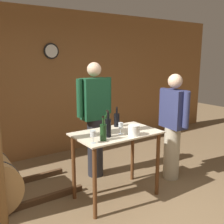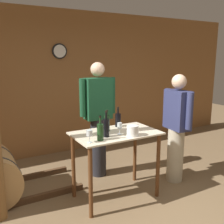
# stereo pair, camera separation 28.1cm
# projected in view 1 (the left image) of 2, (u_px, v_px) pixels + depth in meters

# --- Properties ---
(ground_plane) EXTENTS (14.00, 14.00, 0.00)m
(ground_plane) POSITION_uv_depth(u_px,v_px,m) (154.00, 223.00, 2.96)
(ground_plane) COLOR brown
(back_wall) EXTENTS (8.40, 0.08, 2.70)m
(back_wall) POSITION_uv_depth(u_px,v_px,m) (55.00, 84.00, 4.90)
(back_wall) COLOR brown
(back_wall) RESTS_ON ground_plane
(tasting_table) EXTENTS (1.10, 0.66, 0.89)m
(tasting_table) POSITION_uv_depth(u_px,v_px,m) (116.00, 146.00, 3.39)
(tasting_table) COLOR beige
(tasting_table) RESTS_ON ground_plane
(wine_bottle_far_left) EXTENTS (0.08, 0.08, 0.29)m
(wine_bottle_far_left) POSITION_uv_depth(u_px,v_px,m) (103.00, 132.00, 3.01)
(wine_bottle_far_left) COLOR #193819
(wine_bottle_far_left) RESTS_ON tasting_table
(wine_bottle_left) EXTENTS (0.07, 0.07, 0.32)m
(wine_bottle_left) POSITION_uv_depth(u_px,v_px,m) (108.00, 127.00, 3.14)
(wine_bottle_left) COLOR black
(wine_bottle_left) RESTS_ON tasting_table
(wine_bottle_center) EXTENTS (0.07, 0.07, 0.28)m
(wine_bottle_center) POSITION_uv_depth(u_px,v_px,m) (107.00, 122.00, 3.41)
(wine_bottle_center) COLOR #193819
(wine_bottle_center) RESTS_ON tasting_table
(wine_bottle_right) EXTENTS (0.08, 0.08, 0.28)m
(wine_bottle_right) POSITION_uv_depth(u_px,v_px,m) (117.00, 119.00, 3.62)
(wine_bottle_right) COLOR black
(wine_bottle_right) RESTS_ON tasting_table
(wine_glass_near_left) EXTENTS (0.07, 0.07, 0.15)m
(wine_glass_near_left) POSITION_uv_depth(u_px,v_px,m) (93.00, 134.00, 2.92)
(wine_glass_near_left) COLOR silver
(wine_glass_near_left) RESTS_ON tasting_table
(wine_glass_near_center) EXTENTS (0.06, 0.06, 0.15)m
(wine_glass_near_center) POSITION_uv_depth(u_px,v_px,m) (121.00, 126.00, 3.26)
(wine_glass_near_center) COLOR silver
(wine_glass_near_center) RESTS_ON tasting_table
(ice_bucket) EXTENTS (0.14, 0.14, 0.13)m
(ice_bucket) POSITION_uv_depth(u_px,v_px,m) (134.00, 130.00, 3.22)
(ice_bucket) COLOR white
(ice_bucket) RESTS_ON tasting_table
(person_host) EXTENTS (0.59, 0.24, 1.77)m
(person_host) POSITION_uv_depth(u_px,v_px,m) (95.00, 117.00, 3.98)
(person_host) COLOR #232328
(person_host) RESTS_ON ground_plane
(person_visitor_with_scarf) EXTENTS (0.25, 0.59, 1.61)m
(person_visitor_with_scarf) POSITION_uv_depth(u_px,v_px,m) (173.00, 125.00, 3.91)
(person_visitor_with_scarf) COLOR #B7AD93
(person_visitor_with_scarf) RESTS_ON ground_plane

